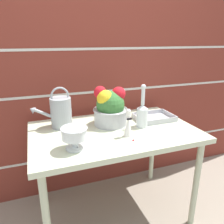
{
  "coord_description": "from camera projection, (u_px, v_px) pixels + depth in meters",
  "views": [
    {
      "loc": [
        -0.51,
        -1.35,
        1.36
      ],
      "look_at": [
        0.0,
        0.04,
        0.86
      ],
      "focal_mm": 35.0,
      "sensor_mm": 36.0,
      "label": 1
    }
  ],
  "objects": [
    {
      "name": "flower_planter",
      "position": [
        110.0,
        108.0,
        1.62
      ],
      "size": [
        0.26,
        0.26,
        0.29
      ],
      "color": "#ADADB2",
      "rests_on": "patio_table"
    },
    {
      "name": "brick_wall",
      "position": [
        95.0,
        70.0,
        1.88
      ],
      "size": [
        3.6,
        0.08,
        2.2
      ],
      "color": "maroon",
      "rests_on": "ground_plane"
    },
    {
      "name": "watering_can",
      "position": [
        60.0,
        112.0,
        1.58
      ],
      "size": [
        0.3,
        0.15,
        0.3
      ],
      "color": "#9EA3A8",
      "rests_on": "patio_table"
    },
    {
      "name": "glass_decanter",
      "position": [
        142.0,
        113.0,
        1.59
      ],
      "size": [
        0.08,
        0.08,
        0.32
      ],
      "color": "silver",
      "rests_on": "patio_table"
    },
    {
      "name": "ground_plane",
      "position": [
        114.0,
        212.0,
        1.8
      ],
      "size": [
        12.0,
        12.0,
        0.0
      ],
      "primitive_type": "plane",
      "color": "gray"
    },
    {
      "name": "crystal_pedestal_bowl",
      "position": [
        74.0,
        135.0,
        1.26
      ],
      "size": [
        0.16,
        0.16,
        0.14
      ],
      "color": "silver",
      "rests_on": "patio_table"
    },
    {
      "name": "patio_table",
      "position": [
        114.0,
        139.0,
        1.59
      ],
      "size": [
        1.16,
        0.74,
        0.74
      ],
      "color": "beige",
      "rests_on": "ground_plane"
    },
    {
      "name": "wire_tray",
      "position": [
        154.0,
        118.0,
        1.76
      ],
      "size": [
        0.3,
        0.22,
        0.04
      ],
      "color": "#B7B7BC",
      "rests_on": "patio_table"
    },
    {
      "name": "fallen_petal",
      "position": [
        133.0,
        140.0,
        1.39
      ],
      "size": [
        0.01,
        0.01,
        0.01
      ],
      "color": "red",
      "rests_on": "patio_table"
    },
    {
      "name": "figurine_vase",
      "position": [
        128.0,
        125.0,
        1.44
      ],
      "size": [
        0.06,
        0.06,
        0.19
      ],
      "color": "white",
      "rests_on": "patio_table"
    }
  ]
}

